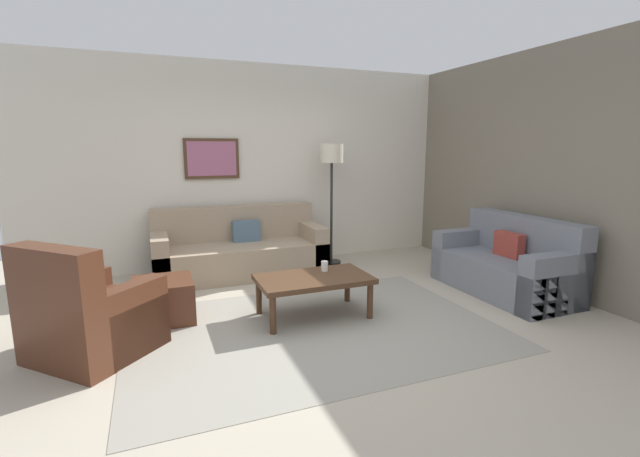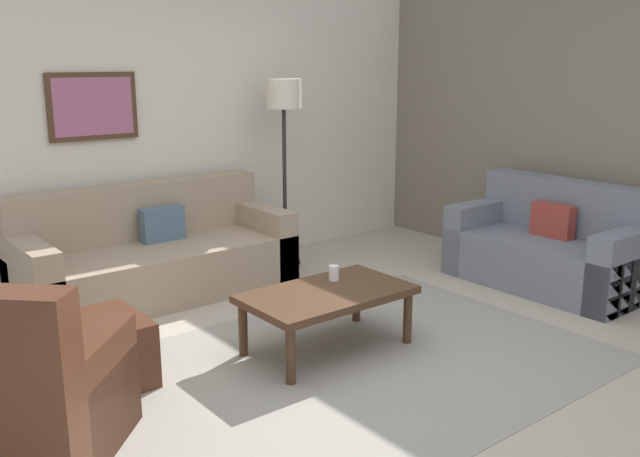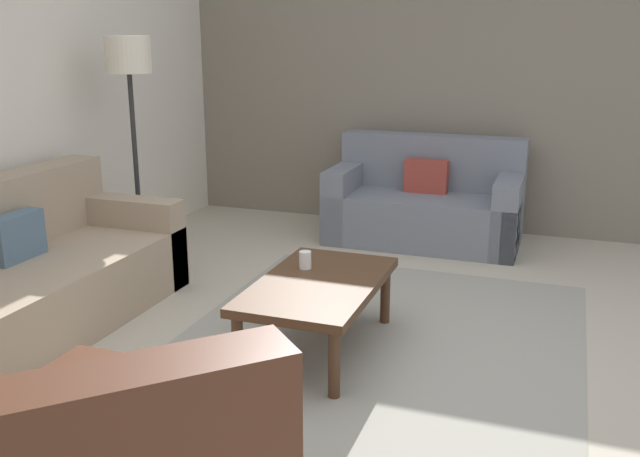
# 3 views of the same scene
# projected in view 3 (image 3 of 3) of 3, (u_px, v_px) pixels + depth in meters

# --- Properties ---
(ground_plane) EXTENTS (8.00, 8.00, 0.00)m
(ground_plane) POSITION_uv_depth(u_px,v_px,m) (363.00, 365.00, 3.80)
(ground_plane) COLOR #B2A893
(stone_feature_panel) EXTENTS (0.12, 5.20, 2.80)m
(stone_feature_panel) POSITION_uv_depth(u_px,v_px,m) (463.00, 72.00, 6.14)
(stone_feature_panel) COLOR slate
(stone_feature_panel) RESTS_ON ground_plane
(area_rug) EXTENTS (3.30, 2.28, 0.01)m
(area_rug) POSITION_uv_depth(u_px,v_px,m) (363.00, 364.00, 3.80)
(area_rug) COLOR gray
(area_rug) RESTS_ON ground_plane
(couch_main) EXTENTS (2.17, 0.91, 0.88)m
(couch_main) POSITION_uv_depth(u_px,v_px,m) (10.00, 285.00, 4.14)
(couch_main) COLOR gray
(couch_main) RESTS_ON ground_plane
(couch_loveseat) EXTENTS (0.82, 1.59, 0.88)m
(couch_loveseat) POSITION_uv_depth(u_px,v_px,m) (426.00, 205.00, 6.02)
(couch_loveseat) COLOR slate
(couch_loveseat) RESTS_ON ground_plane
(ottoman) EXTENTS (0.56, 0.56, 0.40)m
(ottoman) POSITION_uv_depth(u_px,v_px,m) (96.00, 428.00, 2.82)
(ottoman) COLOR #4C2819
(ottoman) RESTS_ON ground_plane
(coffee_table) EXTENTS (1.10, 0.64, 0.41)m
(coffee_table) POSITION_uv_depth(u_px,v_px,m) (318.00, 289.00, 3.89)
(coffee_table) COLOR #472D1C
(coffee_table) RESTS_ON ground_plane
(cup) EXTENTS (0.07, 0.07, 0.10)m
(cup) POSITION_uv_depth(u_px,v_px,m) (305.00, 260.00, 4.07)
(cup) COLOR white
(cup) RESTS_ON coffee_table
(lamp_standing) EXTENTS (0.32, 0.32, 1.71)m
(lamp_standing) POSITION_uv_depth(u_px,v_px,m) (130.00, 79.00, 5.05)
(lamp_standing) COLOR black
(lamp_standing) RESTS_ON ground_plane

